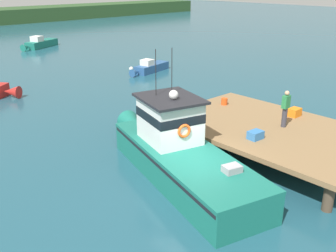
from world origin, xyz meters
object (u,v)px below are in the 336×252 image
object	(u,v)px
mooring_buoy_channel_marker	(131,69)
main_fishing_boat	(177,150)
crate_single_far	(295,112)
moored_boat_off_the_point	(40,44)
deckhand_by_the_boat	(285,108)
moored_boat_far_right	(149,68)
bait_bucket	(224,101)
crate_stack_mid_dock	(255,135)

from	to	relation	value
mooring_buoy_channel_marker	main_fishing_boat	bearing A→B (deg)	-122.18
crate_single_far	moored_boat_off_the_point	xyz separation A→B (m)	(3.11, 33.28, -0.93)
deckhand_by_the_boat	moored_boat_far_right	distance (m)	17.20
main_fishing_boat	moored_boat_off_the_point	world-z (taller)	main_fishing_boat
main_fishing_boat	bait_bucket	size ratio (longest dim) A/B	29.21
main_fishing_boat	crate_single_far	world-z (taller)	main_fishing_boat
moored_boat_off_the_point	moored_boat_far_right	bearing A→B (deg)	-86.10
main_fishing_boat	moored_boat_off_the_point	distance (m)	33.43
deckhand_by_the_boat	mooring_buoy_channel_marker	distance (m)	18.28
crate_single_far	moored_boat_far_right	xyz separation A→B (m)	(4.31, 15.65, -1.01)
crate_single_far	mooring_buoy_channel_marker	xyz separation A→B (m)	(3.47, 17.05, -1.21)
bait_bucket	mooring_buoy_channel_marker	bearing A→B (deg)	71.75
deckhand_by_the_boat	mooring_buoy_channel_marker	xyz separation A→B (m)	(5.08, 17.46, -1.88)
deckhand_by_the_boat	moored_boat_off_the_point	world-z (taller)	deckhand_by_the_boat
moored_boat_off_the_point	crate_stack_mid_dock	bearing A→B (deg)	-101.38
moored_boat_far_right	mooring_buoy_channel_marker	world-z (taller)	moored_boat_far_right
crate_single_far	moored_boat_far_right	bearing A→B (deg)	74.61
crate_single_far	main_fishing_boat	bearing A→B (deg)	169.05
crate_single_far	deckhand_by_the_boat	xyz separation A→B (m)	(-1.61, -0.41, 0.67)
main_fishing_boat	mooring_buoy_channel_marker	size ratio (longest dim) A/B	28.16
crate_stack_mid_dock	moored_boat_off_the_point	size ratio (longest dim) A/B	0.12
crate_stack_mid_dock	moored_boat_far_right	bearing A→B (deg)	63.55
moored_boat_far_right	crate_single_far	bearing A→B (deg)	-105.39
moored_boat_off_the_point	mooring_buoy_channel_marker	bearing A→B (deg)	-88.72
crate_single_far	moored_boat_off_the_point	distance (m)	33.43
crate_stack_mid_dock	moored_boat_far_right	size ratio (longest dim) A/B	0.14
crate_single_far	mooring_buoy_channel_marker	world-z (taller)	crate_single_far
mooring_buoy_channel_marker	deckhand_by_the_boat	bearing A→B (deg)	-106.22
crate_single_far	moored_boat_far_right	distance (m)	16.27
bait_bucket	moored_boat_far_right	bearing A→B (deg)	66.46
crate_single_far	bait_bucket	size ratio (longest dim) A/B	1.76
bait_bucket	deckhand_by_the_boat	size ratio (longest dim) A/B	0.21
crate_single_far	moored_boat_off_the_point	size ratio (longest dim) A/B	0.12
crate_single_far	crate_stack_mid_dock	bearing A→B (deg)	-174.08
crate_single_far	bait_bucket	bearing A→B (deg)	107.00
bait_bucket	moored_boat_off_the_point	xyz separation A→B (m)	(4.14, 29.89, -0.91)
crate_single_far	deckhand_by_the_boat	world-z (taller)	deckhand_by_the_boat
deckhand_by_the_boat	crate_stack_mid_dock	bearing A→B (deg)	179.16
main_fishing_boat	bait_bucket	bearing A→B (deg)	21.43
crate_single_far	mooring_buoy_channel_marker	distance (m)	17.44
moored_boat_far_right	moored_boat_off_the_point	bearing A→B (deg)	93.90
crate_stack_mid_dock	crate_single_far	bearing A→B (deg)	5.92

